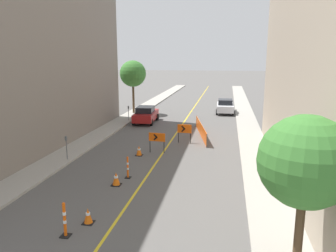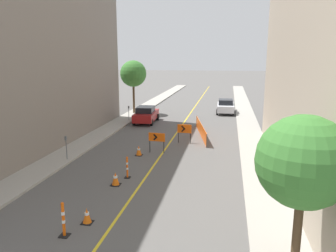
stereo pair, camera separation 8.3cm
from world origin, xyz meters
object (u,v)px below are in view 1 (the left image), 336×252
Objects in this scene: traffic_cone_third at (116,179)px; delineator_post_rear at (128,169)px; delineator_post_front at (65,222)px; parking_meter_far_curb at (128,110)px; arrow_barricade_primary at (157,138)px; parking_meter_near_curb at (66,143)px; parked_car_curb_near at (146,114)px; traffic_cone_fourth at (139,151)px; street_tree_left_near at (133,74)px; street_tree_right_near at (305,162)px; traffic_cone_second at (88,216)px; arrow_barricade_secondary at (184,130)px; parked_car_curb_mid at (225,106)px.

delineator_post_rear is (0.28, 1.05, 0.18)m from traffic_cone_third.
parking_meter_far_curb reaches higher than delineator_post_front.
arrow_barricade_primary is 5.72m from parking_meter_near_curb.
parked_car_curb_near is at bearing 113.47° from arrow_barricade_primary.
arrow_barricade_primary is (1.02, 0.79, 0.67)m from traffic_cone_fourth.
traffic_cone_third is 1.10m from delineator_post_rear.
parking_meter_far_curb is at bearing 90.00° from parking_meter_near_curb.
street_tree_left_near is (-4.92, 20.08, 4.10)m from traffic_cone_third.
street_tree_right_near is at bearing -55.75° from traffic_cone_fourth.
street_tree_right_near is at bearing -62.14° from parking_meter_far_curb.
traffic_cone_second is at bearing -85.02° from parked_car_curb_near.
traffic_cone_second is at bearing -57.50° from parking_meter_near_curb.
parking_meter_near_curb is 12.70m from parking_meter_far_curb.
traffic_cone_second is at bearing -96.72° from arrow_barricade_secondary.
delineator_post_rear is 15.38m from parking_meter_far_curb.
arrow_barricade_secondary reaches higher than traffic_cone_fourth.
parking_meter_far_curb is (-4.99, 9.92, 0.15)m from arrow_barricade_primary.
parking_meter_near_curb is 14.86m from street_tree_right_near.
parking_meter_near_curb reaches higher than traffic_cone_third.
traffic_cone_fourth is (-0.41, 8.88, 0.02)m from traffic_cone_second.
parked_car_curb_mid reaches higher than traffic_cone_third.
delineator_post_rear is at bearing -73.13° from parking_meter_far_curb.
delineator_post_rear is 10.45m from street_tree_right_near.
traffic_cone_third is at bearing -92.75° from arrow_barricade_primary.
street_tree_right_near is (7.33, -6.02, 3.25)m from traffic_cone_third.
parked_car_curb_near is 10.13m from parked_car_curb_mid.
street_tree_left_near reaches higher than traffic_cone_fourth.
street_tree_left_near is at bearing 117.11° from arrow_barricade_primary.
arrow_barricade_secondary is 0.29× the size of street_tree_right_near.
arrow_barricade_secondary reaches higher than traffic_cone_third.
parking_meter_near_curb is 1.02× the size of parking_meter_far_curb.
traffic_cone_second is 1.14m from delineator_post_front.
traffic_cone_fourth is at bearing -80.88° from parked_car_curb_near.
delineator_post_front is 0.88× the size of parking_meter_near_curb.
arrow_barricade_primary is at bearing 29.13° from parking_meter_near_curb.
delineator_post_front is at bearing -79.28° from street_tree_left_near.
parking_meter_near_curb is (-4.99, -2.78, 0.17)m from arrow_barricade_primary.
parked_car_curb_mid is at bearing 73.04° from traffic_cone_fourth.
parked_car_curb_mid reaches higher than arrow_barricade_secondary.
delineator_post_rear is 20.12m from street_tree_left_near.
delineator_post_rear is at bearing -91.16° from arrow_barricade_primary.
delineator_post_front is at bearing -102.25° from parked_car_curb_mid.
street_tree_right_near is (11.51, -9.08, 2.42)m from parking_meter_near_curb.
delineator_post_front is 10.75m from arrow_barricade_primary.
parked_car_curb_near is at bearing 96.14° from delineator_post_front.
arrow_barricade_secondary is 9.53m from parking_meter_far_curb.
street_tree_right_near reaches higher than delineator_post_front.
parking_meter_near_curb is at bearing 116.70° from delineator_post_front.
delineator_post_front reaches higher than traffic_cone_third.
traffic_cone_second is at bearing -88.41° from arrow_barricade_primary.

